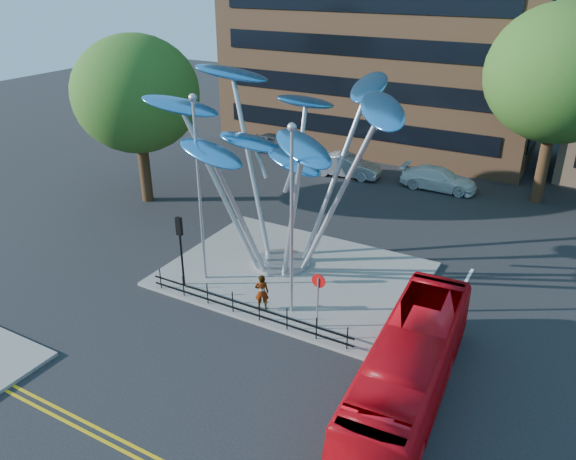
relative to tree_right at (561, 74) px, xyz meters
The scene contains 17 objects.
ground 24.75m from the tree_right, 109.98° to the right, with size 120.00×120.00×0.00m, color black.
traffic_island 20.01m from the tree_right, 119.36° to the right, with size 12.00×9.00×0.15m, color slate.
double_yellow_near 30.21m from the tree_right, 105.95° to the right, with size 40.00×0.12×0.01m, color gold.
double_yellow_far 30.49m from the tree_right, 105.78° to the right, with size 40.00×0.12×0.01m, color gold.
tree_right is the anchor object (origin of this frame).
tree_left 25.09m from the tree_right, 151.39° to the right, with size 7.60×7.60×10.32m.
leaf_sculpture 18.37m from the tree_right, 123.31° to the right, with size 12.72×9.54×9.51m.
street_lamp_left 22.49m from the tree_right, 124.05° to the right, with size 0.36×0.36×8.80m.
street_lamp_right 20.64m from the tree_right, 111.54° to the right, with size 0.36×0.36×8.30m.
traffic_light_island 24.06m from the tree_right, 123.69° to the right, with size 0.28×0.18×3.42m.
no_entry_sign_island 21.31m from the tree_right, 107.12° to the right, with size 0.60×0.10×2.45m.
pedestrian_railing_front 23.43m from the tree_right, 113.91° to the right, with size 10.00×0.06×1.00m.
red_bus 22.84m from the tree_right, 93.67° to the right, with size 2.33×9.94×2.77m, color #B90812.
pedestrian 22.47m from the tree_right, 114.04° to the right, with size 0.61×0.40×1.67m, color gray.
parked_car_left 21.26m from the tree_right, behind, with size 1.81×4.51×1.54m, color #46494E.
parked_car_mid 14.66m from the tree_right, behind, with size 1.68×4.82×1.59m, color #999BA0.
parked_car_right 9.59m from the tree_right, behind, with size 2.06×5.08×1.47m, color silver.
Camera 1 is at (10.44, -15.04, 13.69)m, focal length 35.00 mm.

